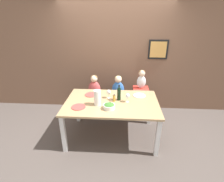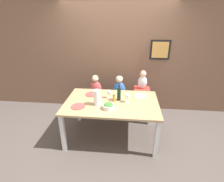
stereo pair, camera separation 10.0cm
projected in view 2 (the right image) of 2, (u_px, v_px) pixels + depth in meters
name	position (u px, v px, depth m)	size (l,w,h in m)	color
ground_plane	(112.00, 135.00, 3.53)	(14.00, 14.00, 0.00)	#564C47
wall_back	(117.00, 55.00, 4.08)	(10.00, 0.09, 2.70)	brown
dining_table	(112.00, 106.00, 3.25)	(1.71, 1.09, 0.77)	tan
chair_far_left	(96.00, 101.00, 4.09)	(0.40, 0.36, 0.45)	silver
chair_far_center	(119.00, 102.00, 4.05)	(0.40, 0.36, 0.45)	silver
chair_right_highchair	(141.00, 95.00, 3.93)	(0.34, 0.31, 0.73)	silver
person_child_left	(96.00, 87.00, 3.95)	(0.28, 0.16, 0.55)	#C64C4C
person_child_center	(119.00, 88.00, 3.90)	(0.28, 0.16, 0.55)	#3366B2
person_baby_right	(143.00, 79.00, 3.76)	(0.20, 0.14, 0.41)	silver
wine_bottle	(119.00, 94.00, 3.23)	(0.07, 0.07, 0.30)	black
paper_towel_roll	(97.00, 98.00, 3.06)	(0.12, 0.12, 0.28)	white
wine_glass_near	(127.00, 96.00, 3.15)	(0.08, 0.08, 0.17)	white
wine_glass_far	(109.00, 92.00, 3.31)	(0.08, 0.08, 0.17)	white
salad_bowl_large	(108.00, 106.00, 2.96)	(0.20, 0.20, 0.10)	white
dinner_plate_front_left	(78.00, 106.00, 3.04)	(0.24, 0.24, 0.01)	#D14C47
dinner_plate_back_left	(92.00, 94.00, 3.49)	(0.24, 0.24, 0.01)	#D14C47
dinner_plate_back_right	(140.00, 96.00, 3.42)	(0.24, 0.24, 0.01)	silver
condiment_bottle_hot_sauce	(114.00, 98.00, 3.20)	(0.05, 0.05, 0.15)	#BC8E33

